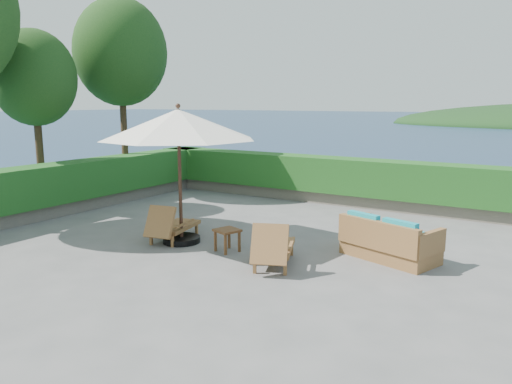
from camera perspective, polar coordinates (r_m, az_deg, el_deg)
The scene contains 13 objects.
ground at distance 10.12m, azimuth -3.86°, elevation -6.66°, with size 12.00×12.00×0.00m, color gray.
foundation at distance 10.68m, azimuth -3.75°, elevation -14.65°, with size 12.00×12.00×3.00m, color #60564C.
planter_wall_far at distance 14.86m, azimuth 8.79°, elevation -0.58°, with size 12.00×0.60×0.36m, color gray.
planter_wall_left at distance 14.01m, azimuth -22.86°, elevation -1.94°, with size 0.60×12.00×0.36m, color gray.
hedge_far at distance 14.75m, azimuth 8.86°, elevation 1.98°, with size 12.40×0.90×1.00m, color #1F4915.
hedge_left at distance 13.89m, azimuth -23.05°, elevation 0.77°, with size 0.90×12.40×1.00m, color #1F4915.
tree_mid at distance 14.69m, azimuth -24.03°, elevation 11.76°, with size 2.20×2.20×4.83m.
tree_far at distance 16.14m, azimuth -15.23°, elevation 15.11°, with size 2.80×2.80×6.03m.
patio_umbrella at distance 10.38m, azimuth -8.85°, elevation 7.49°, with size 3.92×3.92×2.92m.
lounge_left at distance 10.82m, azimuth -9.66°, elevation -3.75°, with size 0.88×1.55×0.84m.
lounge_right at distance 9.05m, azimuth 1.98°, elevation -6.26°, with size 1.16×1.66×0.89m.
side_table at distance 9.93m, azimuth -3.31°, elevation -4.72°, with size 0.55×0.55×0.46m.
wicker_loveseat at distance 9.77m, azimuth 14.86°, elevation -5.56°, with size 1.95×1.40×0.87m.
Camera 1 is at (5.66, -7.86, 2.94)m, focal length 35.00 mm.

